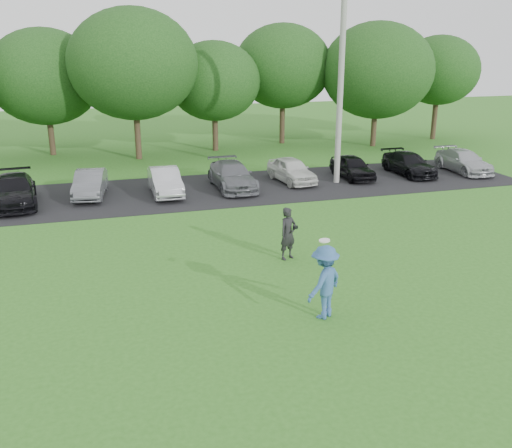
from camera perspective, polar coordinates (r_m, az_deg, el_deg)
The scene contains 7 objects.
ground at distance 15.19m, azimuth 3.76°, elevation -8.59°, with size 100.00×100.00×0.00m, color #2F681D.
parking_lot at distance 27.03m, azimuth -5.69°, elevation 3.34°, with size 32.00×6.50×0.03m, color black.
utility_pole at distance 28.01m, azimuth 8.47°, elevation 13.86°, with size 0.28×0.28×9.77m, color gray.
frisbee_player at distance 14.52m, azimuth 6.86°, elevation -5.78°, with size 1.43×1.29×2.19m.
camera_bystander at distance 18.30m, azimuth 3.22°, elevation -0.95°, with size 0.74×0.63×1.72m.
parked_cars at distance 26.88m, azimuth -6.47°, elevation 4.57°, with size 30.47×4.68×1.26m.
tree_row at distance 36.10m, azimuth -6.54°, elevation 14.83°, with size 42.39×9.85×8.64m.
Camera 1 is at (-4.77, -12.74, 6.76)m, focal length 40.00 mm.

